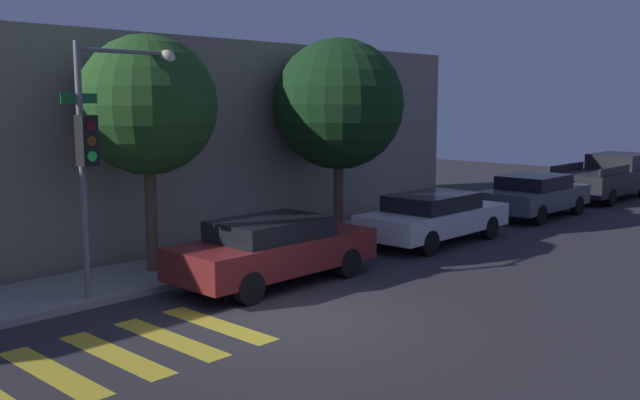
{
  "coord_description": "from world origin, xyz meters",
  "views": [
    {
      "loc": [
        -8.39,
        -8.4,
        3.77
      ],
      "look_at": [
        2.82,
        2.1,
        1.6
      ],
      "focal_mm": 40.0,
      "sensor_mm": 36.0,
      "label": 1
    }
  ],
  "objects": [
    {
      "name": "sidewalk",
      "position": [
        0.0,
        4.36,
        0.07
      ],
      "size": [
        26.0,
        2.33,
        0.14
      ],
      "primitive_type": "cube",
      "color": "gray",
      "rests_on": "ground"
    },
    {
      "name": "sedan_far_end",
      "position": [
        12.97,
        2.1,
        0.73
      ],
      "size": [
        4.33,
        1.89,
        1.37
      ],
      "color": "#4C5156",
      "rests_on": "ground"
    },
    {
      "name": "traffic_light_pole",
      "position": [
        -1.53,
        3.37,
        3.28
      ],
      "size": [
        2.41,
        0.56,
        4.8
      ],
      "color": "slate",
      "rests_on": "ground"
    },
    {
      "name": "tree_midblock",
      "position": [
        6.05,
        4.43,
        3.64
      ],
      "size": [
        3.52,
        3.52,
        5.41
      ],
      "color": "brown",
      "rests_on": "ground"
    },
    {
      "name": "building_row",
      "position": [
        0.0,
        8.93,
        2.65
      ],
      "size": [
        26.0,
        6.0,
        5.31
      ],
      "primitive_type": "cube",
      "color": "gray",
      "rests_on": "ground"
    },
    {
      "name": "sedan_middle",
      "position": [
        7.24,
        2.1,
        0.71
      ],
      "size": [
        4.66,
        1.86,
        1.32
      ],
      "color": "silver",
      "rests_on": "ground"
    },
    {
      "name": "sedan_near_corner",
      "position": [
        1.43,
        2.1,
        0.74
      ],
      "size": [
        4.52,
        1.8,
        1.37
      ],
      "color": "maroon",
      "rests_on": "ground"
    },
    {
      "name": "pickup_truck",
      "position": [
        18.97,
        2.1,
        0.85
      ],
      "size": [
        5.39,
        2.02,
        1.66
      ],
      "color": "black",
      "rests_on": "ground"
    },
    {
      "name": "tree_near_corner",
      "position": [
        0.06,
        4.43,
        3.64
      ],
      "size": [
        2.92,
        2.92,
        5.12
      ],
      "color": "brown",
      "rests_on": "ground"
    },
    {
      "name": "crosswalk",
      "position": [
        -3.05,
        0.8,
        0.0
      ],
      "size": [
        4.34,
        2.6,
        0.0
      ],
      "color": "gold",
      "rests_on": "ground"
    },
    {
      "name": "ground_plane",
      "position": [
        0.0,
        0.0,
        0.0
      ],
      "size": [
        60.0,
        60.0,
        0.0
      ],
      "primitive_type": "plane",
      "color": "#2D2B30"
    }
  ]
}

